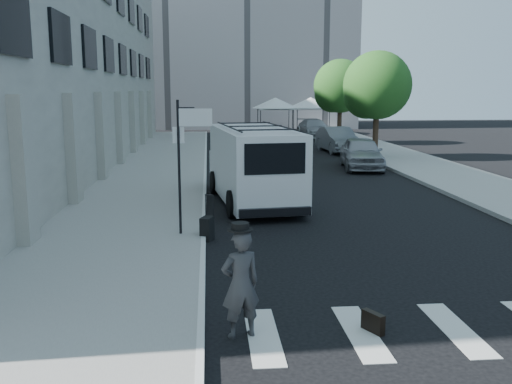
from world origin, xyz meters
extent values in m
plane|color=black|center=(0.00, 0.00, 0.00)|extent=(120.00, 120.00, 0.00)
cube|color=gray|center=(-4.25, 16.00, 0.07)|extent=(4.50, 48.00, 0.15)
cube|color=gray|center=(9.00, 20.00, 0.07)|extent=(4.00, 56.00, 0.15)
cube|color=gray|center=(-11.50, 18.00, 6.00)|extent=(10.00, 44.00, 12.00)
cube|color=slate|center=(2.00, 50.00, 12.50)|extent=(22.00, 12.00, 25.00)
cylinder|color=black|center=(-2.60, 3.20, 1.90)|extent=(0.07, 0.07, 3.50)
cube|color=white|center=(-2.60, 3.22, 2.75)|extent=(0.30, 0.03, 0.42)
cube|color=white|center=(-2.15, 3.20, 3.20)|extent=(0.85, 0.06, 0.45)
cylinder|color=black|center=(7.60, 20.00, 1.40)|extent=(0.32, 0.32, 2.80)
sphere|color=#235019|center=(7.60, 20.00, 4.13)|extent=(3.80, 3.80, 3.80)
sphere|color=#235019|center=(7.20, 20.60, 3.56)|extent=(2.66, 2.66, 2.66)
cylinder|color=black|center=(7.60, 29.00, 1.40)|extent=(0.32, 0.32, 2.80)
sphere|color=#235019|center=(7.60, 29.00, 4.13)|extent=(3.80, 3.80, 3.80)
sphere|color=#235019|center=(7.20, 29.60, 3.56)|extent=(2.66, 2.66, 2.66)
cylinder|color=black|center=(2.60, 36.60, 1.10)|extent=(0.06, 0.06, 2.20)
cylinder|color=black|center=(5.40, 36.60, 1.10)|extent=(0.06, 0.06, 2.20)
cylinder|color=black|center=(2.60, 39.40, 1.10)|extent=(0.06, 0.06, 2.20)
cylinder|color=black|center=(5.40, 39.40, 1.10)|extent=(0.06, 0.06, 2.20)
cube|color=white|center=(4.00, 38.00, 2.25)|extent=(3.00, 3.00, 0.12)
cone|color=white|center=(4.00, 38.00, 2.75)|extent=(4.00, 4.00, 0.90)
cylinder|color=black|center=(5.80, 37.10, 1.10)|extent=(0.06, 0.06, 2.20)
cylinder|color=black|center=(8.60, 37.10, 1.10)|extent=(0.06, 0.06, 2.20)
cylinder|color=black|center=(5.80, 39.90, 1.10)|extent=(0.06, 0.06, 2.20)
cylinder|color=black|center=(8.60, 39.90, 1.10)|extent=(0.06, 0.06, 2.20)
cube|color=white|center=(7.20, 38.50, 2.25)|extent=(3.00, 3.00, 0.12)
cone|color=white|center=(7.20, 38.50, 2.75)|extent=(4.00, 4.00, 0.90)
imported|color=#343436|center=(-1.36, -3.00, 0.88)|extent=(0.74, 0.60, 1.76)
cube|color=black|center=(0.80, -3.00, 0.17)|extent=(0.31, 0.44, 0.34)
cube|color=black|center=(-1.90, 3.00, 0.31)|extent=(0.40, 0.49, 0.62)
cylinder|color=black|center=(-1.93, 3.22, 0.89)|extent=(0.02, 0.02, 0.59)
cylinder|color=black|center=(-1.73, 3.14, 0.89)|extent=(0.02, 0.02, 0.59)
cube|color=black|center=(-1.83, 3.18, 1.18)|extent=(0.23, 0.11, 0.03)
cube|color=white|center=(-0.27, 7.75, 1.39)|extent=(2.97, 6.35, 2.38)
cube|color=white|center=(-0.66, 11.08, 0.85)|extent=(2.26, 1.27, 1.25)
cube|color=black|center=(0.08, 4.73, 1.93)|extent=(1.81, 0.30, 0.91)
cylinder|color=black|center=(-1.59, 9.77, 0.43)|extent=(0.42, 0.89, 0.86)
cylinder|color=black|center=(0.55, 10.02, 0.43)|extent=(0.42, 0.89, 0.86)
cylinder|color=black|center=(-1.10, 5.60, 0.43)|extent=(0.42, 0.89, 0.86)
cylinder|color=black|center=(1.04, 5.85, 0.43)|extent=(0.42, 0.89, 0.86)
imported|color=#94959B|center=(5.75, 16.08, 0.79)|extent=(2.47, 4.86, 1.59)
imported|color=slate|center=(6.25, 23.61, 0.79)|extent=(2.02, 4.89, 1.57)
imported|color=#9CA0A4|center=(6.80, 34.49, 0.74)|extent=(2.40, 5.25, 1.49)
camera|label=1|loc=(-1.84, -11.58, 3.92)|focal=40.00mm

